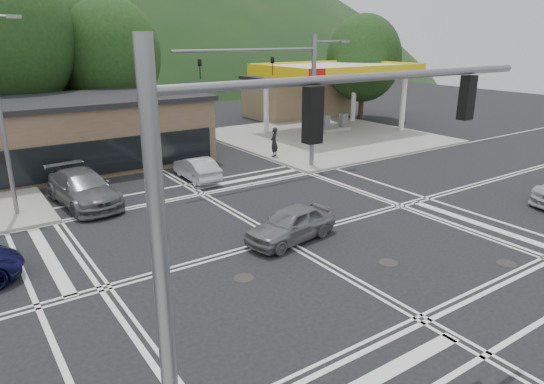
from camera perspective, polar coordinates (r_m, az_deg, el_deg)
ground at (r=19.93m, az=1.07°, el=-5.55°), size 120.00×120.00×0.00m
sidewalk_ne at (r=40.14m, az=6.12°, el=6.53°), size 16.00×16.00×0.15m
gas_station_canopy at (r=41.52m, az=7.59°, el=13.78°), size 12.32×8.34×5.75m
convenience_store at (r=50.64m, az=3.13°, el=11.06°), size 10.00×6.00×3.80m
commercial_row at (r=32.52m, az=-29.29°, el=5.11°), size 24.00×8.00×4.00m
hill_north at (r=105.70m, az=-29.21°, el=11.42°), size 252.00×126.00×140.00m
tree_n_b at (r=39.14m, az=-28.80°, el=15.61°), size 9.00×9.00×12.98m
tree_n_c at (r=40.59m, az=-18.42°, el=15.01°), size 7.60×7.60×10.87m
tree_n_e at (r=43.73m, az=-23.96°, el=15.42°), size 8.40×8.40×11.98m
tree_ne at (r=49.19m, az=10.73°, el=15.19°), size 7.20×7.20×9.99m
streetlight_nw at (r=24.14m, az=-29.32°, el=8.79°), size 2.50×0.25×9.00m
signal_mast_ne at (r=29.15m, az=2.93°, el=12.26°), size 11.65×0.30×8.00m
signal_mast_sw at (r=8.40m, az=-1.76°, el=-1.75°), size 9.14×0.28×8.00m
car_grey_center at (r=19.59m, az=2.25°, el=-3.78°), size 4.33×2.31×1.40m
car_queue_a at (r=28.20m, az=-8.85°, el=2.76°), size 1.60×4.09×1.33m
car_queue_b at (r=36.43m, az=-13.36°, el=6.13°), size 1.90×4.67×1.59m
car_northbound at (r=25.43m, az=-21.35°, el=0.40°), size 2.81×5.85×1.64m
pedestrian at (r=32.58m, az=0.25°, el=5.89°), size 0.86×0.80×1.98m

